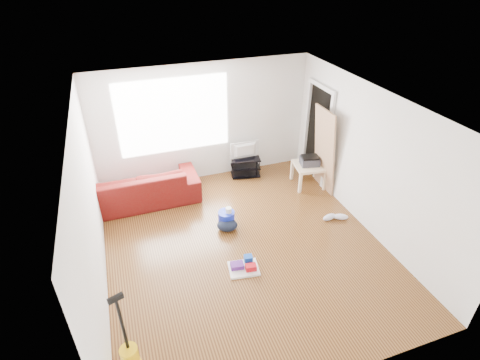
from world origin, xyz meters
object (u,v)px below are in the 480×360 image
object	(u,v)px
side_table	(309,168)
backpack	(227,229)
tv_stand	(245,167)
cleaning_tray	(244,266)
bucket	(227,225)
sofa	(140,202)

from	to	relation	value
side_table	backpack	size ratio (longest dim) A/B	1.81
tv_stand	cleaning_tray	world-z (taller)	tv_stand
bucket	backpack	xyz separation A→B (m)	(-0.02, -0.12, 0.00)
bucket	backpack	world-z (taller)	bucket
bucket	cleaning_tray	size ratio (longest dim) A/B	0.58
tv_stand	bucket	size ratio (longest dim) A/B	2.27
backpack	sofa	bearing A→B (deg)	148.57
tv_stand	side_table	world-z (taller)	side_table
sofa	cleaning_tray	xyz separation A→B (m)	(1.35, -2.43, 0.05)
tv_stand	cleaning_tray	size ratio (longest dim) A/B	1.32
tv_stand	bucket	xyz separation A→B (m)	(-0.94, -1.56, -0.22)
cleaning_tray	tv_stand	bearing A→B (deg)	69.58
tv_stand	side_table	distance (m)	1.39
tv_stand	side_table	size ratio (longest dim) A/B	1.02
cleaning_tray	bucket	bearing A→B (deg)	86.58
side_table	backpack	bearing A→B (deg)	-156.91
tv_stand	backpack	world-z (taller)	tv_stand
bucket	side_table	bearing A→B (deg)	20.45
bucket	backpack	bearing A→B (deg)	-101.45
side_table	bucket	bearing A→B (deg)	-159.55
sofa	tv_stand	xyz separation A→B (m)	(2.35, 0.27, 0.22)
sofa	side_table	bearing A→B (deg)	171.44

